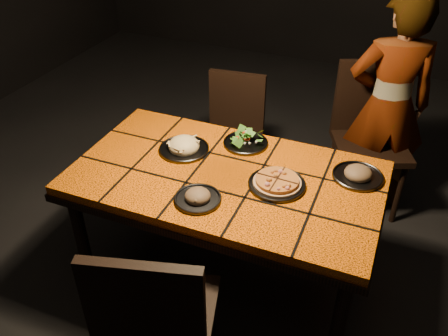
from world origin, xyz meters
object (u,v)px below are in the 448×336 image
at_px(diner, 388,107).
at_px(plate_pizza, 277,183).
at_px(chair_far_left, 233,128).
at_px(plate_pasta, 184,147).
at_px(dining_table, 226,186).
at_px(chair_near, 156,318).
at_px(chair_far_right, 369,128).

relative_size(diner, plate_pizza, 5.22).
xyz_separation_m(chair_far_left, plate_pasta, (-0.01, -0.73, 0.27)).
xyz_separation_m(dining_table, chair_near, (0.03, -0.82, -0.09)).
bearing_deg(chair_far_right, chair_near, -129.84).
height_order(dining_table, diner, diner).
bearing_deg(plate_pasta, chair_far_left, 88.98).
relative_size(chair_near, chair_far_left, 1.14).
distance_m(chair_near, diner, 2.02).
xyz_separation_m(plate_pizza, plate_pasta, (-0.58, 0.12, 0.01)).
relative_size(chair_near, diner, 0.66).
xyz_separation_m(dining_table, chair_far_left, (-0.29, 0.84, -0.16)).
distance_m(chair_near, plate_pizza, 0.89).
distance_m(chair_far_left, plate_pizza, 1.05).
relative_size(dining_table, chair_near, 1.61).
bearing_deg(diner, plate_pasta, 24.99).
height_order(dining_table, chair_far_right, chair_far_right).
bearing_deg(plate_pasta, plate_pizza, -11.34).
relative_size(dining_table, chair_far_left, 1.83).
distance_m(chair_near, chair_far_left, 1.70).
distance_m(diner, plate_pasta, 1.38).
distance_m(dining_table, chair_far_left, 0.91).
distance_m(chair_near, chair_far_right, 1.98).
height_order(chair_near, chair_far_right, chair_far_right).
xyz_separation_m(dining_table, plate_pasta, (-0.30, 0.12, 0.10)).
xyz_separation_m(chair_far_right, diner, (0.09, -0.00, 0.18)).
bearing_deg(chair_far_left, dining_table, -77.19).
distance_m(chair_far_right, plate_pizza, 1.13).
relative_size(dining_table, plate_pasta, 5.76).
relative_size(chair_far_left, plate_pasta, 3.14).
bearing_deg(diner, chair_far_left, -5.72).
bearing_deg(plate_pizza, plate_pasta, 168.66).
distance_m(chair_far_left, diner, 1.04).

